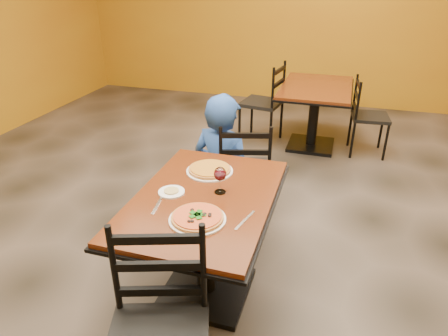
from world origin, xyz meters
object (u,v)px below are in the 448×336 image
(table_main, at_px, (205,223))
(pizza_far, at_px, (210,169))
(plate_main, at_px, (197,219))
(wine_glass, at_px, (220,179))
(pizza_main, at_px, (197,217))
(diner, at_px, (223,158))
(chair_second_left, at_px, (262,103))
(table_second, at_px, (315,102))
(side_plate, at_px, (171,192))
(chair_main_far, at_px, (244,171))
(chair_second_right, at_px, (370,117))
(plate_far, at_px, (210,171))

(table_main, relative_size, pizza_far, 4.39)
(plate_main, xyz_separation_m, wine_glass, (0.03, 0.32, 0.08))
(pizza_main, relative_size, pizza_far, 1.01)
(plate_main, bearing_deg, wine_glass, 85.19)
(diner, bearing_deg, chair_second_left, -73.47)
(chair_second_left, distance_m, diner, 1.75)
(plate_main, bearing_deg, chair_second_left, 95.23)
(table_second, xyz_separation_m, side_plate, (-0.61, -2.72, 0.20))
(pizza_far, bearing_deg, chair_main_far, 83.28)
(pizza_main, distance_m, wine_glass, 0.33)
(table_main, bearing_deg, diner, 100.45)
(side_plate, bearing_deg, chair_second_right, 65.43)
(plate_far, relative_size, side_plate, 1.94)
(table_second, xyz_separation_m, chair_second_right, (0.63, -0.00, -0.12))
(table_main, relative_size, table_second, 1.03)
(chair_second_left, xyz_separation_m, diner, (0.05, -1.75, 0.06))
(chair_second_left, relative_size, pizza_main, 3.44)
(pizza_main, bearing_deg, pizza_far, 102.13)
(chair_second_left, height_order, pizza_main, chair_second_left)
(pizza_main, relative_size, wine_glass, 1.58)
(chair_second_right, distance_m, plate_main, 3.13)
(chair_main_far, bearing_deg, chair_second_left, -98.88)
(chair_second_left, relative_size, pizza_far, 3.49)
(pizza_main, bearing_deg, table_main, 101.19)
(table_second, relative_size, wine_glass, 6.64)
(chair_second_left, bearing_deg, plate_main, 13.77)
(table_main, relative_size, plate_main, 3.97)
(chair_main_far, distance_m, wine_glass, 0.96)
(table_main, relative_size, diner, 1.12)
(plate_main, relative_size, wine_glass, 1.72)
(chair_second_right, height_order, plate_main, chair_second_right)
(chair_second_left, distance_m, pizza_main, 2.97)
(plate_main, distance_m, plate_far, 0.57)
(table_main, relative_size, plate_far, 3.97)
(table_main, xyz_separation_m, table_second, (0.41, 2.70, -0.00))
(chair_main_far, height_order, wine_glass, wine_glass)
(chair_second_left, bearing_deg, side_plate, 8.91)
(side_plate, bearing_deg, chair_second_left, 90.37)
(wine_glass, bearing_deg, chair_main_far, 94.68)
(table_second, bearing_deg, plate_far, -101.39)
(chair_main_far, bearing_deg, plate_far, 67.05)
(diner, relative_size, pizza_main, 3.88)
(table_main, distance_m, side_plate, 0.28)
(table_main, distance_m, chair_main_far, 0.96)
(wine_glass, bearing_deg, table_main, -136.77)
(table_second, bearing_deg, pizza_far, -101.39)
(plate_far, bearing_deg, chair_second_left, 93.58)
(side_plate, bearing_deg, pizza_main, -42.48)
(plate_main, xyz_separation_m, plate_far, (-0.12, 0.56, 0.00))
(wine_glass, bearing_deg, chair_second_left, 96.45)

